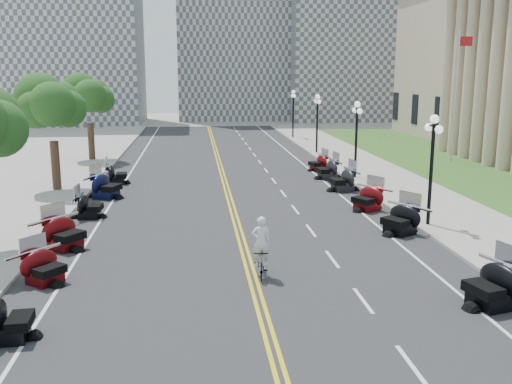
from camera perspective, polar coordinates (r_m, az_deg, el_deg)
name	(u,v)px	position (r m, az deg, el deg)	size (l,w,h in m)	color
ground	(248,262)	(21.29, -0.82, -7.05)	(160.00, 160.00, 0.00)	gray
road	(231,202)	(30.90, -2.56, -1.05)	(16.00, 90.00, 0.01)	#333335
centerline_yellow_a	(228,202)	(30.89, -2.78, -1.04)	(0.12, 90.00, 0.00)	yellow
centerline_yellow_b	(233,202)	(30.90, -2.34, -1.03)	(0.12, 90.00, 0.00)	yellow
edge_line_north	(346,200)	(31.93, 8.98, -0.75)	(0.12, 90.00, 0.00)	white
edge_line_south	(110,205)	(31.17, -14.39, -1.29)	(0.12, 90.00, 0.00)	white
lane_dash_4	(411,365)	(14.78, 15.29, -16.36)	(0.12, 2.00, 0.00)	white
lane_dash_5	(363,300)	(18.19, 10.66, -10.60)	(0.12, 2.00, 0.00)	white
lane_dash_6	(332,259)	(21.80, 7.64, -6.66)	(0.12, 2.00, 0.00)	white
lane_dash_7	(311,230)	(25.53, 5.51, -3.85)	(0.12, 2.00, 0.00)	white
lane_dash_8	(295,209)	(29.33, 3.95, -1.75)	(0.12, 2.00, 0.00)	white
lane_dash_9	(283,193)	(33.18, 2.74, -0.14)	(0.12, 2.00, 0.00)	white
lane_dash_10	(274,181)	(37.06, 1.79, 1.14)	(0.12, 2.00, 0.00)	white
lane_dash_11	(266,170)	(40.96, 1.02, 2.17)	(0.12, 2.00, 0.00)	white
lane_dash_12	(260,162)	(44.88, 0.38, 3.03)	(0.12, 2.00, 0.00)	white
lane_dash_13	(254,155)	(48.81, -0.16, 3.74)	(0.12, 2.00, 0.00)	white
lane_dash_14	(250,149)	(52.76, -0.62, 4.35)	(0.12, 2.00, 0.00)	white
lane_dash_15	(246,143)	(56.71, -1.01, 4.88)	(0.12, 2.00, 0.00)	white
lane_dash_16	(243,139)	(60.66, -1.35, 5.33)	(0.12, 2.00, 0.00)	white
lane_dash_17	(240,135)	(64.63, -1.66, 5.73)	(0.12, 2.00, 0.00)	white
lane_dash_18	(237,131)	(68.59, -1.92, 6.08)	(0.12, 2.00, 0.00)	white
lane_dash_19	(235,128)	(72.56, -2.16, 6.40)	(0.12, 2.00, 0.00)	white
sidewalk_north	(417,197)	(33.21, 15.83, -0.46)	(5.00, 90.00, 0.15)	#9E9991
sidewalk_south	(30,206)	(32.01, -21.67, -1.31)	(5.00, 90.00, 0.15)	#9E9991
lawn	(469,171)	(43.25, 20.53, 1.98)	(9.00, 60.00, 0.10)	#356023
distant_block_a	(72,26)	(83.85, -17.92, 15.47)	(18.00, 14.00, 26.00)	gray
distant_block_b	(231,17)	(88.63, -2.47, 17.09)	(16.00, 12.00, 30.00)	gray
distant_block_c	(354,44)	(88.44, 9.79, 14.34)	(20.00, 14.00, 22.00)	gray
street_lamp_2	(431,171)	(26.59, 17.11, 2.02)	(0.50, 1.20, 4.90)	black
street_lamp_3	(356,140)	(37.79, 9.98, 5.14)	(0.50, 1.20, 4.90)	black
street_lamp_4	(317,124)	(49.37, 6.13, 6.79)	(0.50, 1.20, 4.90)	black
street_lamp_5	(293,114)	(61.12, 3.73, 7.79)	(0.50, 1.20, 4.90)	black
flagpole	(456,98)	(46.55, 19.33, 8.86)	(1.10, 0.20, 10.00)	silver
tree_3	(52,111)	(35.08, -19.75, 7.66)	(4.80, 4.80, 9.20)	#235619
tree_4	(89,101)	(46.82, -16.37, 8.75)	(4.80, 4.80, 9.20)	#235619
motorcycle_n_4	(493,283)	(18.57, 22.58, -8.42)	(2.15, 2.15, 1.50)	black
motorcycle_n_6	(400,218)	(25.50, 14.23, -2.51)	(2.09, 2.09, 1.46)	black
motorcycle_n_7	(367,197)	(29.50, 11.07, -0.50)	(2.00, 2.00, 1.40)	#590A0C
motorcycle_n_8	(343,179)	(34.09, 8.65, 1.34)	(2.16, 2.16, 1.51)	black
motorcycle_n_9	(328,168)	(37.90, 7.17, 2.37)	(2.04, 2.04, 1.43)	black
motorcycle_n_10	(318,162)	(41.03, 6.25, 3.01)	(1.82, 1.82, 1.28)	#590A0C
motorcycle_s_4	(8,317)	(16.54, -23.56, -11.40)	(1.84, 1.84, 1.29)	black
motorcycle_s_5	(44,265)	(20.30, -20.43, -6.88)	(1.82, 1.82, 1.28)	#590A0C
motorcycle_s_6	(64,232)	(23.86, -18.63, -3.77)	(2.08, 2.08, 1.46)	#590A0C
motorcycle_s_7	(89,205)	(28.60, -16.36, -1.24)	(1.87, 1.87, 1.31)	black
motorcycle_s_8	(106,185)	(32.84, -14.77, 0.71)	(2.22, 2.22, 1.55)	black
motorcycle_s_9	(116,173)	(36.90, -13.82, 1.83)	(1.99, 1.99, 1.39)	black
bicycle	(261,262)	(19.73, 0.51, -7.05)	(0.48, 1.68, 1.01)	#A51414
cyclist_rider	(261,223)	(19.32, 0.51, -3.12)	(0.65, 0.43, 1.79)	silver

